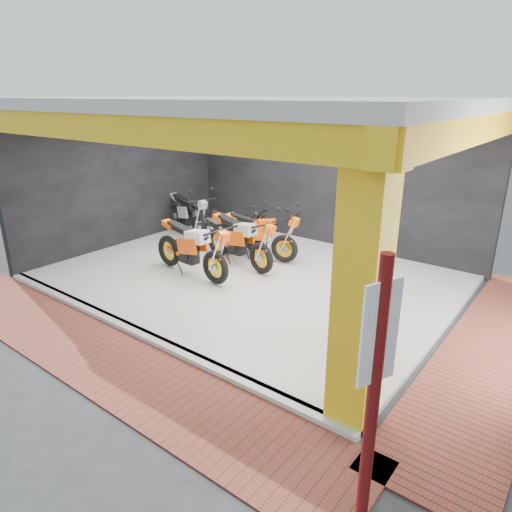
{
  "coord_description": "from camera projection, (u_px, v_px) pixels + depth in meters",
  "views": [
    {
      "loc": [
        5.64,
        -5.1,
        3.76
      ],
      "look_at": [
        0.73,
        1.26,
        0.9
      ],
      "focal_mm": 32.0,
      "sensor_mm": 36.0,
      "label": 1
    }
  ],
  "objects": [
    {
      "name": "ground",
      "position": [
        182.0,
        313.0,
        8.31
      ],
      "size": [
        80.0,
        80.0,
        0.0
      ],
      "primitive_type": "plane",
      "color": "#2D2D30",
      "rests_on": "ground"
    },
    {
      "name": "showroom_floor",
      "position": [
        250.0,
        277.0,
        9.78
      ],
      "size": [
        8.0,
        6.0,
        0.1
      ],
      "primitive_type": "cube",
      "color": "white",
      "rests_on": "ground"
    },
    {
      "name": "showroom_ceiling",
      "position": [
        249.0,
        103.0,
        8.59
      ],
      "size": [
        8.4,
        6.4,
        0.2
      ],
      "primitive_type": "cube",
      "color": "beige",
      "rests_on": "corner_column"
    },
    {
      "name": "back_wall",
      "position": [
        326.0,
        178.0,
        11.53
      ],
      "size": [
        8.2,
        0.2,
        3.5
      ],
      "primitive_type": "cube",
      "color": "black",
      "rests_on": "ground"
    },
    {
      "name": "left_wall",
      "position": [
        123.0,
        178.0,
        11.57
      ],
      "size": [
        0.2,
        6.2,
        3.5
      ],
      "primitive_type": "cube",
      "color": "black",
      "rests_on": "ground"
    },
    {
      "name": "corner_column",
      "position": [
        362.0,
        288.0,
        5.01
      ],
      "size": [
        0.5,
        0.5,
        3.5
      ],
      "primitive_type": "cube",
      "color": "yellow",
      "rests_on": "ground"
    },
    {
      "name": "header_beam_front",
      "position": [
        118.0,
        128.0,
        6.46
      ],
      "size": [
        8.4,
        0.3,
        0.4
      ],
      "primitive_type": "cube",
      "color": "yellow",
      "rests_on": "corner_column"
    },
    {
      "name": "header_beam_right",
      "position": [
        472.0,
        129.0,
        6.39
      ],
      "size": [
        0.3,
        6.4,
        0.4
      ],
      "primitive_type": "cube",
      "color": "yellow",
      "rests_on": "corner_column"
    },
    {
      "name": "floor_kerb",
      "position": [
        137.0,
        332.0,
        7.53
      ],
      "size": [
        8.0,
        0.2,
        0.1
      ],
      "primitive_type": "cube",
      "color": "white",
      "rests_on": "ground"
    },
    {
      "name": "paver_front",
      "position": [
        96.0,
        354.0,
        6.96
      ],
      "size": [
        9.0,
        1.4,
        0.03
      ],
      "primitive_type": "cube",
      "color": "brown",
      "rests_on": "ground"
    },
    {
      "name": "paver_right",
      "position": [
        494.0,
        351.0,
        7.04
      ],
      "size": [
        1.4,
        7.0,
        0.03
      ],
      "primitive_type": "cube",
      "color": "brown",
      "rests_on": "ground"
    },
    {
      "name": "signpost",
      "position": [
        373.0,
        396.0,
        3.65
      ],
      "size": [
        0.16,
        0.36,
        2.69
      ],
      "rotation": [
        0.0,
        0.0,
        -0.4
      ],
      "color": "#580D0D",
      "rests_on": "ground"
    },
    {
      "name": "moto_hero",
      "position": [
        215.0,
        251.0,
        9.04
      ],
      "size": [
        2.41,
        1.07,
        1.43
      ],
      "primitive_type": null,
      "rotation": [
        0.0,
        0.0,
        -0.09
      ],
      "color": "#FF4C0A",
      "rests_on": "showroom_floor"
    },
    {
      "name": "moto_row_a",
      "position": [
        261.0,
        243.0,
        9.58
      ],
      "size": [
        2.4,
        1.24,
        1.4
      ],
      "primitive_type": null,
      "rotation": [
        0.0,
        0.0,
        -0.18
      ],
      "color": "#DC4F09",
      "rests_on": "showroom_floor"
    },
    {
      "name": "moto_row_b",
      "position": [
        253.0,
        229.0,
        11.02
      ],
      "size": [
        2.03,
        1.01,
        1.18
      ],
      "primitive_type": null,
      "rotation": [
        0.0,
        0.0,
        0.16
      ],
      "color": "black",
      "rests_on": "showroom_floor"
    },
    {
      "name": "moto_row_c",
      "position": [
        285.0,
        235.0,
        10.25
      ],
      "size": [
        2.29,
        1.22,
        1.33
      ],
      "primitive_type": null,
      "rotation": [
        0.0,
        0.0,
        0.2
      ],
      "color": "#FF640A",
      "rests_on": "showroom_floor"
    },
    {
      "name": "moto_row_d",
      "position": [
        199.0,
        216.0,
        11.82
      ],
      "size": [
        2.37,
        1.45,
        1.36
      ],
      "primitive_type": null,
      "rotation": [
        0.0,
        0.0,
        -0.3
      ],
      "color": "#9A9DA1",
      "rests_on": "showroom_floor"
    }
  ]
}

